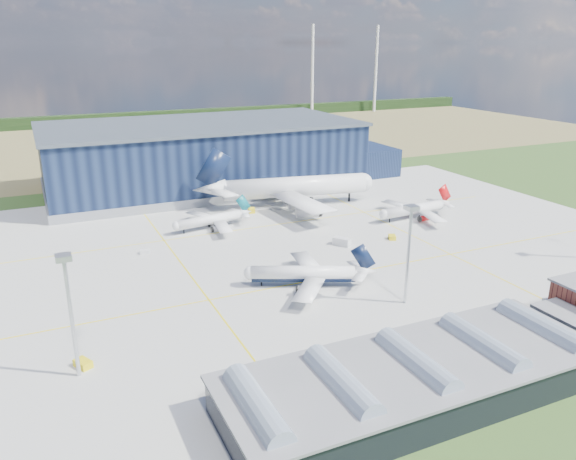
% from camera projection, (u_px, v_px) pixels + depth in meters
% --- Properties ---
extents(ground, '(600.00, 600.00, 0.00)m').
position_uv_depth(ground, '(306.00, 265.00, 149.12)').
color(ground, '#2F4B1C').
rests_on(ground, ground).
extents(apron, '(220.00, 160.00, 0.08)m').
position_uv_depth(apron, '(290.00, 253.00, 157.73)').
color(apron, '#A9A8A3').
rests_on(apron, ground).
extents(farmland, '(600.00, 220.00, 0.01)m').
position_uv_depth(farmland, '(143.00, 141.00, 338.54)').
color(farmland, olive).
rests_on(farmland, ground).
extents(treeline, '(600.00, 8.00, 8.00)m').
position_uv_depth(treeline, '(121.00, 118.00, 406.15)').
color(treeline, black).
rests_on(treeline, ground).
extents(hangar, '(145.00, 62.00, 26.10)m').
position_uv_depth(hangar, '(209.00, 158.00, 228.18)').
color(hangar, '#0F1832').
rests_on(hangar, ground).
extents(glass_concourse, '(78.00, 23.00, 8.60)m').
position_uv_depth(glass_concourse, '(432.00, 373.00, 93.73)').
color(glass_concourse, black).
rests_on(glass_concourse, ground).
extents(light_mast_west, '(2.60, 2.60, 23.00)m').
position_uv_depth(light_mast_west, '(69.00, 297.00, 94.54)').
color(light_mast_west, silver).
rests_on(light_mast_west, ground).
extents(light_mast_center, '(2.60, 2.60, 23.00)m').
position_uv_depth(light_mast_center, '(409.00, 239.00, 122.38)').
color(light_mast_center, silver).
rests_on(light_mast_center, ground).
extents(airliner_navy, '(42.74, 42.39, 10.58)m').
position_uv_depth(airliner_navy, '(304.00, 266.00, 134.41)').
color(airliner_navy, white).
rests_on(airliner_navy, ground).
extents(airliner_red, '(32.62, 31.99, 10.06)m').
position_uv_depth(airliner_red, '(413.00, 204.00, 186.70)').
color(airliner_red, white).
rests_on(airliner_red, ground).
extents(airliner_widebody, '(77.19, 76.06, 21.54)m').
position_uv_depth(airliner_widebody, '(295.00, 176.00, 200.13)').
color(airliner_widebody, white).
rests_on(airliner_widebody, ground).
extents(airliner_regional, '(31.98, 31.47, 9.16)m').
position_uv_depth(airliner_regional, '(209.00, 215.00, 176.44)').
color(airliner_regional, white).
rests_on(airliner_regional, ground).
extents(gse_tug_a, '(3.40, 3.97, 1.41)m').
position_uv_depth(gse_tug_a, '(83.00, 364.00, 101.84)').
color(gse_tug_a, yellow).
rests_on(gse_tug_a, ground).
extents(gse_tug_b, '(3.17, 3.61, 1.31)m').
position_uv_depth(gse_tug_b, '(392.00, 237.00, 168.22)').
color(gse_tug_b, yellow).
rests_on(gse_tug_b, ground).
extents(gse_van_b, '(4.70, 5.51, 2.32)m').
position_uv_depth(gse_van_b, '(342.00, 242.00, 163.10)').
color(gse_van_b, silver).
rests_on(gse_van_b, ground).
extents(gse_tug_c, '(2.88, 3.82, 1.49)m').
position_uv_depth(gse_tug_c, '(252.00, 210.00, 194.82)').
color(gse_tug_c, yellow).
rests_on(gse_tug_c, ground).
extents(gse_cart_b, '(3.00, 2.35, 1.15)m').
position_uv_depth(gse_cart_b, '(145.00, 252.00, 156.72)').
color(gse_cart_b, silver).
rests_on(gse_cart_b, ground).
extents(gse_van_c, '(5.02, 3.41, 2.20)m').
position_uv_depth(gse_van_c, '(554.00, 303.00, 124.48)').
color(gse_van_c, silver).
rests_on(gse_van_c, ground).
extents(car_b, '(4.32, 2.37, 1.35)m').
position_uv_depth(car_b, '(508.00, 323.00, 116.68)').
color(car_b, '#99999E').
rests_on(car_b, ground).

